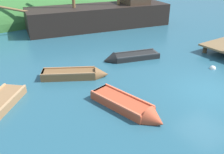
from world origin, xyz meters
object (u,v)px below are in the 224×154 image
sailing_ship (101,19)px  buoy_white (213,69)px  rowboat_center (128,58)px  rowboat_far (130,108)px  rowboat_outer_left (77,75)px

sailing_ship → buoy_white: size_ratio=42.67×
sailing_ship → rowboat_center: size_ratio=4.14×
rowboat_far → rowboat_center: rowboat_far is taller
rowboat_far → rowboat_outer_left: (-0.42, 4.22, 0.02)m
sailing_ship → buoy_white: 12.18m
buoy_white → rowboat_far: bearing=-173.4°
rowboat_far → buoy_white: (6.84, 0.79, -0.13)m
sailing_ship → rowboat_center: bearing=81.3°
sailing_ship → rowboat_outer_left: sailing_ship is taller
rowboat_far → rowboat_center: bearing=131.4°
rowboat_outer_left → rowboat_center: (3.92, 0.57, -0.04)m
rowboat_outer_left → buoy_white: bearing=4.3°
sailing_ship → buoy_white: (0.39, -12.15, -0.80)m
sailing_ship → rowboat_outer_left: (-6.87, -8.71, -0.65)m
sailing_ship → rowboat_outer_left: bearing=62.9°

